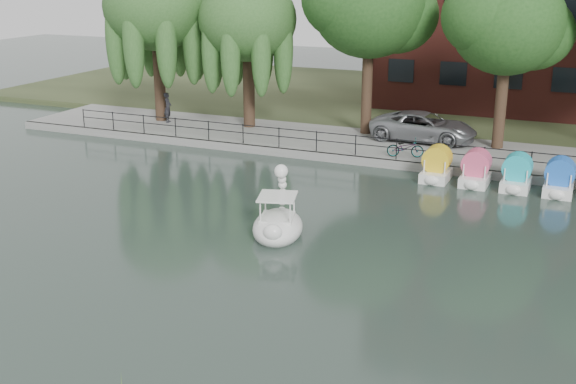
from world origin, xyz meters
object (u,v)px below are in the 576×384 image
Objects in this scene: minivan at (424,125)px; pedestrian at (168,105)px; swan_boat at (278,221)px; bicycle at (405,147)px.

minivan is 3.11× the size of pedestrian.
pedestrian is 18.36m from swan_boat.
pedestrian is at bearing 97.20° from minivan.
swan_boat is (-1.74, -14.40, -0.74)m from minivan.
pedestrian is at bearing 118.15° from swan_boat.
minivan is 3.54m from bicycle.
pedestrian reaches higher than swan_boat.
bicycle is 14.71m from pedestrian.
bicycle is 0.87× the size of pedestrian.
pedestrian reaches higher than bicycle.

